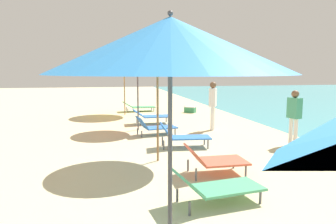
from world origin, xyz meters
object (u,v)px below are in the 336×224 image
at_px(lounger_third_shoreside, 183,136).
at_px(lounger_fourth_shoreside, 151,116).
at_px(lounger_third_inland, 214,159).
at_px(lounger_farthest_shoreside, 139,106).
at_px(person_walking_mid, 294,112).
at_px(umbrella_fourth, 137,67).
at_px(umbrella_third, 157,66).
at_px(lounger_second_shoreside, 216,186).
at_px(person_walking_far, 213,101).
at_px(umbrella_second, 170,46).
at_px(umbrella_farthest, 124,67).
at_px(lounger_fourth_inland, 155,126).
at_px(cooler_box, 190,109).

xyz_separation_m(lounger_third_shoreside, lounger_fourth_shoreside, (-0.32, 3.87, 0.01)).
bearing_deg(lounger_third_inland, lounger_farthest_shoreside, 92.96).
distance_m(lounger_third_shoreside, person_walking_mid, 3.17).
height_order(umbrella_fourth, person_walking_mid, umbrella_fourth).
bearing_deg(umbrella_third, person_walking_mid, 10.93).
height_order(lounger_second_shoreside, person_walking_far, person_walking_far).
xyz_separation_m(lounger_fourth_shoreside, person_walking_mid, (3.41, -4.22, 0.60)).
distance_m(lounger_third_shoreside, lounger_third_inland, 2.29).
xyz_separation_m(umbrella_second, umbrella_farthest, (0.17, 11.33, -0.12)).
xyz_separation_m(umbrella_third, lounger_farthest_shoreside, (0.48, 8.79, -1.91)).
height_order(umbrella_second, person_walking_mid, umbrella_second).
height_order(lounger_fourth_shoreside, umbrella_farthest, umbrella_farthest).
height_order(umbrella_second, lounger_fourth_shoreside, umbrella_second).
bearing_deg(umbrella_farthest, umbrella_fourth, -86.45).
xyz_separation_m(umbrella_farthest, person_walking_far, (2.79, -4.39, -1.20)).
bearing_deg(lounger_fourth_inland, lounger_second_shoreside, -98.32).
height_order(umbrella_third, lounger_third_shoreside, umbrella_third).
distance_m(lounger_second_shoreside, person_walking_mid, 4.79).
height_order(umbrella_third, person_walking_mid, umbrella_third).
relative_size(lounger_third_inland, person_walking_mid, 0.78).
bearing_deg(lounger_fourth_shoreside, lounger_second_shoreside, -90.32).
xyz_separation_m(lounger_fourth_inland, cooler_box, (2.53, 4.91, -0.13)).
xyz_separation_m(lounger_farthest_shoreside, person_walking_mid, (3.50, -8.02, 0.67)).
distance_m(lounger_fourth_shoreside, lounger_farthest_shoreside, 3.80).
bearing_deg(lounger_third_shoreside, cooler_box, 78.96).
bearing_deg(umbrella_third, lounger_farthest_shoreside, 86.88).
distance_m(umbrella_third, person_walking_mid, 4.24).
bearing_deg(umbrella_third, umbrella_fourth, 90.83).
bearing_deg(lounger_fourth_shoreside, person_walking_mid, -50.94).
bearing_deg(umbrella_farthest, umbrella_third, -87.81).
relative_size(umbrella_farthest, person_walking_mid, 1.65).
xyz_separation_m(lounger_fourth_inland, lounger_farthest_shoreside, (0.08, 5.89, -0.02)).
bearing_deg(person_walking_mid, lounger_third_inland, 19.30).
bearing_deg(umbrella_fourth, lounger_farthest_shoreside, 83.79).
bearing_deg(cooler_box, person_walking_mid, -81.50).
bearing_deg(lounger_fourth_inland, person_walking_mid, -40.30).
xyz_separation_m(lounger_third_shoreside, umbrella_fourth, (-0.95, 2.74, 1.86)).
bearing_deg(cooler_box, lounger_third_shoreside, -106.93).
height_order(lounger_second_shoreside, umbrella_third, umbrella_third).
bearing_deg(lounger_farthest_shoreside, umbrella_second, -97.91).
xyz_separation_m(umbrella_second, person_walking_far, (2.97, 6.95, -1.31)).
bearing_deg(cooler_box, lounger_farthest_shoreside, 158.22).
xyz_separation_m(umbrella_fourth, person_walking_mid, (4.04, -3.10, -1.26)).
distance_m(umbrella_second, lounger_fourth_shoreside, 8.92).
bearing_deg(umbrella_farthest, person_walking_mid, -58.29).
bearing_deg(umbrella_second, lounger_second_shoreside, 49.99).
height_order(lounger_second_shoreside, umbrella_farthest, umbrella_farthest).
height_order(lounger_third_shoreside, umbrella_fourth, umbrella_fourth).
distance_m(lounger_second_shoreside, person_walking_far, 6.15).
bearing_deg(lounger_fourth_shoreside, lounger_third_inland, -86.29).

